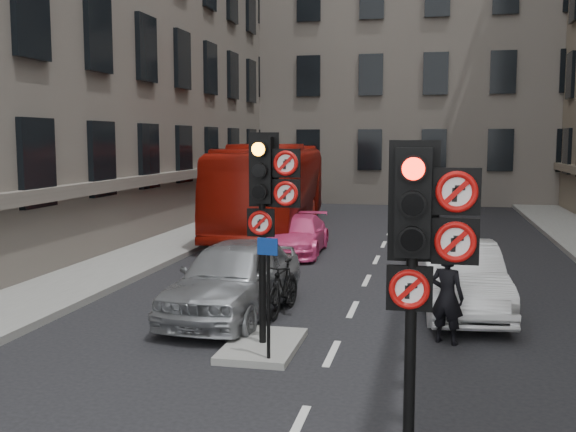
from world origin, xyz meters
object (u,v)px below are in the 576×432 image
at_px(bus_red, 272,188).
at_px(info_sign, 268,281).
at_px(signal_near, 421,239).
at_px(motorcyclist, 447,297).
at_px(car_silver, 234,278).
at_px(car_pink, 297,235).
at_px(car_white, 460,278).
at_px(signal_far, 267,192).
at_px(motorcycle, 283,288).

distance_m(bus_red, info_sign, 15.68).
height_order(signal_near, motorcyclist, signal_near).
bearing_deg(car_silver, bus_red, 104.14).
xyz_separation_m(car_pink, bus_red, (-1.97, 4.86, 1.10)).
distance_m(car_silver, car_white, 4.67).
height_order(signal_near, bus_red, signal_near).
height_order(signal_near, car_silver, signal_near).
xyz_separation_m(car_silver, info_sign, (1.41, -2.82, 0.59)).
height_order(car_pink, bus_red, bus_red).
relative_size(signal_near, info_sign, 1.85).
bearing_deg(bus_red, signal_far, -81.49).
xyz_separation_m(signal_far, info_sign, (0.21, -0.81, -1.33)).
relative_size(car_silver, car_pink, 1.13).
bearing_deg(car_pink, car_white, -55.12).
relative_size(signal_near, bus_red, 0.29).
bearing_deg(signal_far, car_silver, 120.81).
bearing_deg(car_pink, car_silver, -90.28).
relative_size(bus_red, motorcycle, 6.59).
bearing_deg(motorcycle, signal_far, -78.59).
height_order(car_silver, car_white, car_silver).
relative_size(car_white, motorcycle, 2.37).
xyz_separation_m(signal_far, car_silver, (-1.20, 2.01, -1.92)).
distance_m(car_white, motorcycle, 3.67).
bearing_deg(car_white, info_sign, -132.90).
distance_m(car_white, car_pink, 7.86).
bearing_deg(bus_red, info_sign, -81.40).
bearing_deg(motorcycle, bus_red, 110.04).
bearing_deg(info_sign, car_silver, 125.57).
bearing_deg(signal_far, car_white, 44.98).
bearing_deg(signal_near, bus_red, 107.98).
xyz_separation_m(car_silver, motorcycle, (0.95, 0.34, -0.23)).
bearing_deg(signal_near, car_pink, 106.46).
bearing_deg(motorcyclist, car_silver, 10.92).
height_order(signal_near, info_sign, signal_near).
bearing_deg(car_white, car_pink, 120.80).
relative_size(car_silver, motorcyclist, 2.75).
bearing_deg(car_pink, motorcycle, -82.74).
bearing_deg(car_silver, motorcyclist, -9.26).
bearing_deg(car_white, bus_red, 114.93).
bearing_deg(bus_red, motorcyclist, -69.28).
xyz_separation_m(signal_near, car_pink, (-4.01, 13.58, -1.99)).
height_order(car_pink, motorcyclist, motorcyclist).
bearing_deg(signal_near, car_white, 84.57).
height_order(car_white, car_pink, car_white).
distance_m(car_white, motorcyclist, 2.31).
distance_m(signal_far, motorcyclist, 3.67).
height_order(bus_red, motorcyclist, bus_red).
xyz_separation_m(signal_near, motorcycle, (-2.84, 6.35, -2.03)).
height_order(signal_far, info_sign, signal_far).
relative_size(bus_red, motorcyclist, 7.29).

